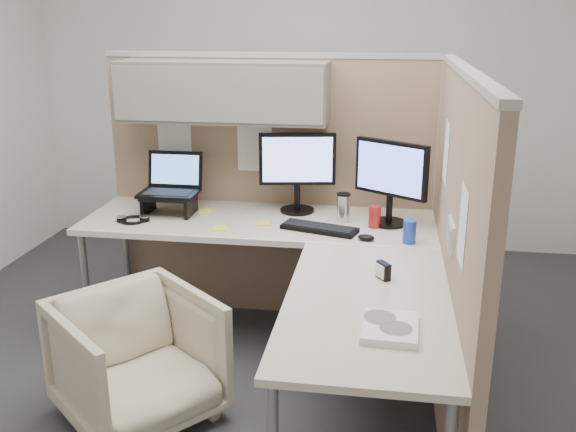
# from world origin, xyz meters

# --- Properties ---
(ground) EXTENTS (4.50, 4.50, 0.00)m
(ground) POSITION_xyz_m (0.00, 0.00, 0.00)
(ground) COLOR #2F2E33
(ground) RESTS_ON ground
(partition_back) EXTENTS (2.00, 0.36, 1.63)m
(partition_back) POSITION_xyz_m (-0.22, 0.83, 1.10)
(partition_back) COLOR #9E8067
(partition_back) RESTS_ON ground
(partition_right) EXTENTS (0.07, 2.03, 1.63)m
(partition_right) POSITION_xyz_m (0.90, -0.07, 0.82)
(partition_right) COLOR #9E8067
(partition_right) RESTS_ON ground
(desk) EXTENTS (2.00, 1.98, 0.73)m
(desk) POSITION_xyz_m (0.12, 0.13, 0.69)
(desk) COLOR beige
(desk) RESTS_ON ground
(office_chair) EXTENTS (0.89, 0.89, 0.67)m
(office_chair) POSITION_xyz_m (-0.52, -0.35, 0.33)
(office_chair) COLOR beige
(office_chair) RESTS_ON ground
(monitor_left) EXTENTS (0.44, 0.20, 0.47)m
(monitor_left) POSITION_xyz_m (0.08, 0.72, 1.00)
(monitor_left) COLOR black
(monitor_left) RESTS_ON desk
(monitor_right) EXTENTS (0.39, 0.27, 0.47)m
(monitor_right) POSITION_xyz_m (0.61, 0.56, 1.00)
(monitor_right) COLOR black
(monitor_right) RESTS_ON desk
(laptop_station) EXTENTS (0.33, 0.28, 0.34)m
(laptop_station) POSITION_xyz_m (-0.64, 0.59, 0.86)
(laptop_station) COLOR black
(laptop_station) RESTS_ON desk
(keyboard) EXTENTS (0.43, 0.25, 0.02)m
(keyboard) POSITION_xyz_m (0.25, 0.40, 0.74)
(keyboard) COLOR black
(keyboard) RESTS_ON desk
(mouse) EXTENTS (0.10, 0.07, 0.03)m
(mouse) POSITION_xyz_m (0.50, 0.28, 0.75)
(mouse) COLOR black
(mouse) RESTS_ON desk
(travel_mug) EXTENTS (0.08, 0.08, 0.16)m
(travel_mug) POSITION_xyz_m (0.36, 0.58, 0.81)
(travel_mug) COLOR silver
(travel_mug) RESTS_ON desk
(soda_can_green) EXTENTS (0.07, 0.07, 0.12)m
(soda_can_green) POSITION_xyz_m (0.72, 0.27, 0.79)
(soda_can_green) COLOR #1E3FA5
(soda_can_green) RESTS_ON desk
(soda_can_silver) EXTENTS (0.07, 0.07, 0.12)m
(soda_can_silver) POSITION_xyz_m (0.54, 0.50, 0.79)
(soda_can_silver) COLOR #B21E1E
(soda_can_silver) RESTS_ON desk
(sticky_note_d) EXTENTS (0.08, 0.08, 0.01)m
(sticky_note_d) POSITION_xyz_m (-0.07, 0.46, 0.73)
(sticky_note_d) COLOR yellow
(sticky_note_d) RESTS_ON desk
(sticky_note_c) EXTENTS (0.09, 0.09, 0.01)m
(sticky_note_c) POSITION_xyz_m (-0.46, 0.64, 0.73)
(sticky_note_c) COLOR yellow
(sticky_note_c) RESTS_ON desk
(sticky_note_a) EXTENTS (0.09, 0.09, 0.01)m
(sticky_note_a) POSITION_xyz_m (-0.29, 0.33, 0.73)
(sticky_note_a) COLOR yellow
(sticky_note_a) RESTS_ON desk
(headphones) EXTENTS (0.18, 0.17, 0.03)m
(headphones) POSITION_xyz_m (-0.80, 0.39, 0.74)
(headphones) COLOR black
(headphones) RESTS_ON desk
(paper_stack) EXTENTS (0.21, 0.26, 0.03)m
(paper_stack) POSITION_xyz_m (0.63, -0.71, 0.75)
(paper_stack) COLOR white
(paper_stack) RESTS_ON desk
(desk_clock) EXTENTS (0.07, 0.08, 0.08)m
(desk_clock) POSITION_xyz_m (0.60, -0.22, 0.77)
(desk_clock) COLOR black
(desk_clock) RESTS_ON desk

